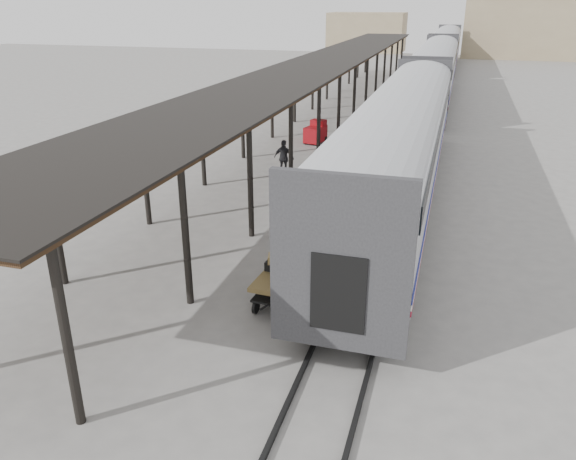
% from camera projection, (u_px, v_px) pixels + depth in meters
% --- Properties ---
extents(ground, '(160.00, 160.00, 0.00)m').
position_uv_depth(ground, '(260.00, 277.00, 17.08)').
color(ground, slate).
rests_on(ground, ground).
extents(train, '(3.45, 76.01, 4.01)m').
position_uv_depth(train, '(434.00, 69.00, 45.19)').
color(train, silver).
rests_on(train, ground).
extents(canopy, '(4.90, 64.30, 4.15)m').
position_uv_depth(canopy, '(328.00, 61.00, 37.74)').
color(canopy, '#422B19').
rests_on(canopy, ground).
extents(rails, '(1.54, 150.00, 0.12)m').
position_uv_depth(rails, '(431.00, 101.00, 46.37)').
color(rails, black).
rests_on(rails, ground).
extents(building_far, '(18.00, 10.00, 8.00)m').
position_uv_depth(building_far, '(528.00, 29.00, 81.06)').
color(building_far, tan).
rests_on(building_far, ground).
extents(building_left, '(12.00, 8.00, 6.00)m').
position_uv_depth(building_left, '(367.00, 32.00, 91.30)').
color(building_left, tan).
rests_on(building_left, ground).
extents(baggage_cart, '(1.42, 2.48, 0.86)m').
position_uv_depth(baggage_cart, '(286.00, 279.00, 15.55)').
color(baggage_cart, brown).
rests_on(baggage_cart, ground).
extents(suitcase_stack, '(1.32, 1.14, 0.60)m').
position_uv_depth(suitcase_stack, '(287.00, 260.00, 15.71)').
color(suitcase_stack, '#3B3B3E').
rests_on(suitcase_stack, baggage_cart).
extents(luggage_tug, '(1.19, 1.63, 1.31)m').
position_uv_depth(luggage_tug, '(316.00, 133.00, 32.95)').
color(luggage_tug, maroon).
rests_on(luggage_tug, ground).
extents(porter, '(0.53, 0.72, 1.81)m').
position_uv_depth(porter, '(280.00, 252.00, 14.54)').
color(porter, navy).
rests_on(porter, baggage_cart).
extents(pedestrian, '(1.04, 0.51, 1.72)m').
position_uv_depth(pedestrian, '(284.00, 158.00, 26.72)').
color(pedestrian, black).
rests_on(pedestrian, ground).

